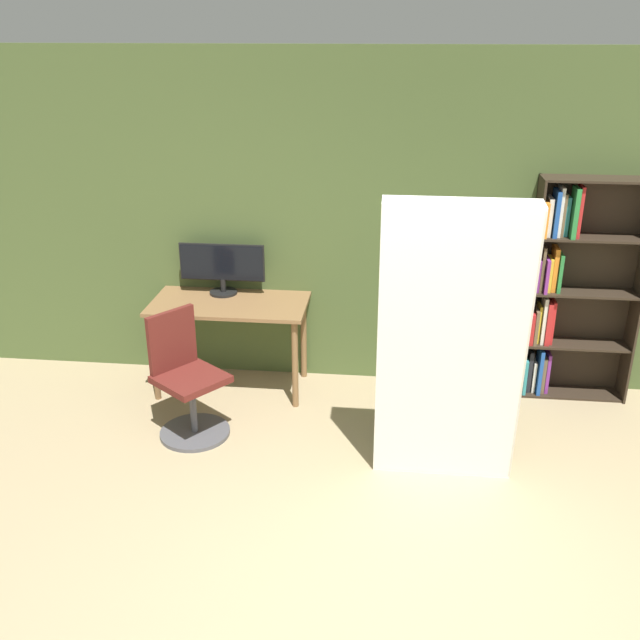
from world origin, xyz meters
TOP-DOWN VIEW (x-y plane):
  - ground_plane at (0.00, 0.00)m, footprint 16.00×16.00m
  - wall_back at (0.00, 2.88)m, footprint 8.00×0.06m
  - desk at (-1.38, 2.53)m, footprint 1.26×0.65m
  - monitor at (-1.47, 2.72)m, footprint 0.70×0.23m
  - office_chair at (-1.54, 1.79)m, footprint 0.62×0.62m
  - bookshelf at (1.30, 2.75)m, footprint 0.84×0.27m
  - mattress_near at (0.31, 1.45)m, footprint 0.92×0.33m

SIDE VIEW (x-z plane):
  - ground_plane at x=0.00m, z-range 0.00..0.00m
  - office_chair at x=-1.54m, z-range -0.09..0.85m
  - desk at x=-1.38m, z-range 0.28..1.05m
  - bookshelf at x=1.30m, z-range 0.01..1.80m
  - mattress_near at x=0.31m, z-range 0.00..1.91m
  - monitor at x=-1.47m, z-range 0.80..1.22m
  - wall_back at x=0.00m, z-range 0.00..2.70m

